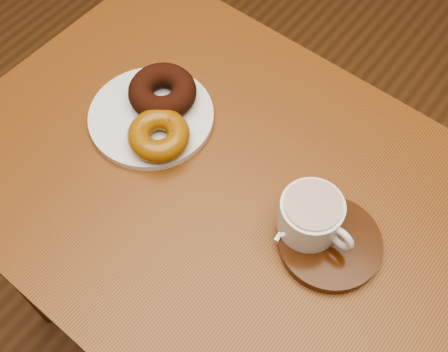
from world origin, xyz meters
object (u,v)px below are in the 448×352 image
Objects in this scene: donut_plate at (151,116)px; saucer at (330,243)px; coffee_cup at (311,216)px; cafe_table at (215,213)px.

saucer is (0.36, -0.02, 0.00)m from donut_plate.
donut_plate is 0.36m from saucer.
cafe_table is at bearing -170.58° from coffee_cup.
cafe_table is 4.13× the size of donut_plate.
donut_plate is 1.73× the size of coffee_cup.
coffee_cup reaches higher than cafe_table.
cafe_table is 0.25m from saucer.
donut_plate is (-0.15, 0.03, 0.13)m from cafe_table.
cafe_table is 0.24m from coffee_cup.
cafe_table is 0.21m from donut_plate.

